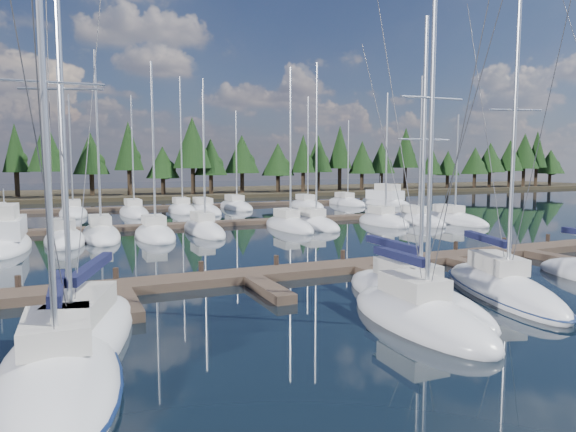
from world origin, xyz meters
name	(u,v)px	position (x,y,z in m)	size (l,w,h in m)	color
ground	(269,239)	(0.00, 30.00, 0.00)	(260.00, 260.00, 0.00)	black
far_shore	(147,193)	(0.00, 90.00, 0.30)	(220.00, 30.00, 0.60)	#30281A
main_dock	(358,268)	(0.00, 17.36, 0.20)	(44.00, 6.13, 0.90)	#48392D
back_docks	(203,214)	(0.00, 49.58, 0.20)	(50.00, 21.80, 0.40)	#48392D
front_sailboat_0	(78,344)	(-13.85, 10.77, 0.29)	(5.59, 10.82, 14.01)	silver
front_sailboat_1	(58,374)	(-14.40, 8.56, 0.28)	(3.41, 8.87, 13.76)	silver
front_sailboat_2	(419,316)	(-2.75, 8.86, 0.30)	(2.96, 7.55, 14.24)	silver
front_sailboat_3	(412,298)	(-1.33, 11.09, 0.28)	(2.94, 9.26, 11.97)	silver
front_sailboat_4	(501,289)	(3.12, 10.73, 0.29)	(5.34, 9.72, 14.27)	silver
back_sailboat_rows	(215,217)	(-0.09, 44.63, 0.27)	(48.44, 33.26, 16.34)	silver
motor_yacht_left	(4,241)	(-17.79, 33.35, 0.53)	(3.45, 9.83, 4.89)	silver
motor_yacht_right	(385,201)	(26.72, 53.87, 0.52)	(4.52, 9.95, 4.81)	silver
tree_line	(148,153)	(-1.04, 80.22, 7.42)	(184.93, 11.54, 12.75)	black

